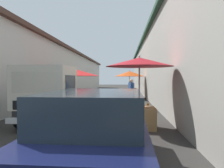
% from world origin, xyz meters
% --- Properties ---
extents(ground, '(90.00, 90.00, 0.00)m').
position_xyz_m(ground, '(13.50, 0.00, 0.00)').
color(ground, '#33302D').
extents(building_left_whitewash, '(49.80, 7.50, 4.41)m').
position_xyz_m(building_left_whitewash, '(15.75, 6.82, 2.21)').
color(building_left_whitewash, beige).
rests_on(building_left_whitewash, ground).
extents(building_right_concrete, '(49.80, 7.50, 5.35)m').
position_xyz_m(building_right_concrete, '(15.75, -6.82, 2.69)').
color(building_right_concrete, '#A39E93').
rests_on(building_right_concrete, ground).
extents(fruit_stall_near_right, '(2.63, 2.63, 2.37)m').
position_xyz_m(fruit_stall_near_right, '(17.61, -2.02, 1.83)').
color(fruit_stall_near_right, '#9E9EA3').
rests_on(fruit_stall_near_right, ground).
extents(fruit_stall_mid_lane, '(2.29, 2.29, 2.46)m').
position_xyz_m(fruit_stall_mid_lane, '(6.04, -2.14, 1.82)').
color(fruit_stall_mid_lane, '#9E9EA3').
rests_on(fruit_stall_mid_lane, ground).
extents(fruit_stall_far_right, '(2.75, 2.75, 2.27)m').
position_xyz_m(fruit_stall_far_right, '(11.14, 1.22, 1.77)').
color(fruit_stall_far_right, '#9E9EA3').
rests_on(fruit_stall_far_right, ground).
extents(hatchback_car, '(3.96, 2.01, 1.45)m').
position_xyz_m(hatchback_car, '(2.34, -1.13, 0.74)').
color(hatchback_car, '#0F1438').
rests_on(hatchback_car, ground).
extents(delivery_truck, '(5.01, 2.17, 2.08)m').
position_xyz_m(delivery_truck, '(6.44, 1.00, 1.04)').
color(delivery_truck, black).
rests_on(delivery_truck, ground).
extents(vendor_by_crates, '(0.63, 0.32, 1.64)m').
position_xyz_m(vendor_by_crates, '(10.49, -1.95, 0.95)').
color(vendor_by_crates, '#232328').
rests_on(vendor_by_crates, ground).
extents(vendor_in_shade, '(0.61, 0.36, 1.63)m').
position_xyz_m(vendor_in_shade, '(15.76, -2.07, 0.94)').
color(vendor_in_shade, '#232328').
rests_on(vendor_in_shade, ground).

